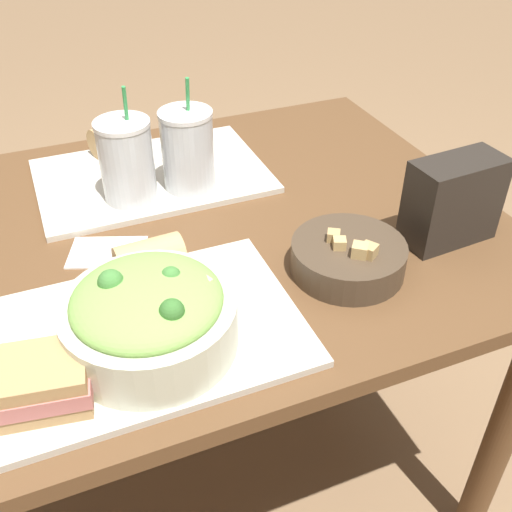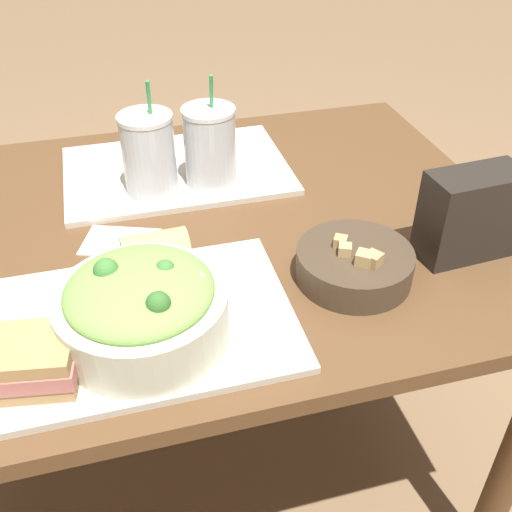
% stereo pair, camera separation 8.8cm
% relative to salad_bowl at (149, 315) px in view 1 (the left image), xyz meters
% --- Properties ---
extents(ground_plane, '(12.00, 12.00, 0.00)m').
position_rel_salad_bowl_xyz_m(ground_plane, '(0.07, 0.27, -0.80)').
color(ground_plane, '#846647').
extents(dining_table, '(1.26, 0.87, 0.73)m').
position_rel_salad_bowl_xyz_m(dining_table, '(0.07, 0.27, -0.17)').
color(dining_table, brown).
rests_on(dining_table, ground_plane).
extents(tray_near, '(0.45, 0.31, 0.01)m').
position_rel_salad_bowl_xyz_m(tray_near, '(-0.01, 0.03, -0.06)').
color(tray_near, beige).
rests_on(tray_near, dining_table).
extents(tray_far, '(0.45, 0.31, 0.01)m').
position_rel_salad_bowl_xyz_m(tray_far, '(0.12, 0.48, -0.06)').
color(tray_far, beige).
rests_on(tray_far, dining_table).
extents(salad_bowl, '(0.24, 0.24, 0.12)m').
position_rel_salad_bowl_xyz_m(salad_bowl, '(0.00, 0.00, 0.00)').
color(salad_bowl, beige).
rests_on(salad_bowl, tray_near).
extents(soup_bowl, '(0.19, 0.19, 0.07)m').
position_rel_salad_bowl_xyz_m(soup_bowl, '(0.34, 0.06, -0.04)').
color(soup_bowl, '#473828').
rests_on(soup_bowl, dining_table).
extents(sandwich_near, '(0.16, 0.12, 0.06)m').
position_rel_salad_bowl_xyz_m(sandwich_near, '(-0.16, -0.04, -0.02)').
color(sandwich_near, tan).
rests_on(sandwich_near, tray_near).
extents(baguette_near, '(0.11, 0.07, 0.07)m').
position_rel_salad_bowl_xyz_m(baguette_near, '(0.04, 0.15, -0.02)').
color(baguette_near, tan).
rests_on(baguette_near, tray_near).
extents(baguette_far, '(0.10, 0.09, 0.07)m').
position_rel_salad_bowl_xyz_m(baguette_far, '(0.07, 0.60, -0.02)').
color(baguette_far, tan).
rests_on(baguette_far, tray_far).
extents(drink_cup_dark, '(0.10, 0.10, 0.22)m').
position_rel_salad_bowl_xyz_m(drink_cup_dark, '(0.06, 0.40, 0.02)').
color(drink_cup_dark, silver).
rests_on(drink_cup_dark, tray_far).
extents(drink_cup_red, '(0.10, 0.10, 0.22)m').
position_rel_salad_bowl_xyz_m(drink_cup_red, '(0.18, 0.40, 0.02)').
color(drink_cup_red, silver).
rests_on(drink_cup_red, tray_far).
extents(chip_bag, '(0.16, 0.09, 0.15)m').
position_rel_salad_bowl_xyz_m(chip_bag, '(0.55, 0.07, 0.01)').
color(chip_bag, '#28231E').
rests_on(chip_bag, dining_table).
extents(napkin_folded, '(0.15, 0.13, 0.00)m').
position_rel_salad_bowl_xyz_m(napkin_folded, '(-0.02, 0.25, -0.06)').
color(napkin_folded, white).
rests_on(napkin_folded, dining_table).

